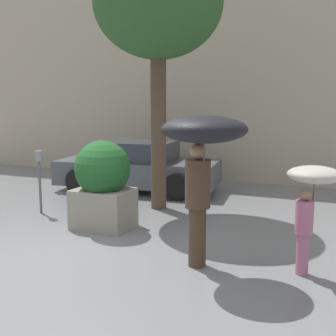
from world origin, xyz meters
name	(u,v)px	position (x,y,z in m)	size (l,w,h in m)	color
ground_plane	(76,251)	(0.00, 0.00, 0.00)	(40.00, 40.00, 0.00)	slate
building_facade	(211,72)	(0.00, 6.50, 3.00)	(18.00, 0.30, 6.00)	#B7A88E
planter_box	(103,183)	(-0.24, 1.17, 0.79)	(0.97, 0.96, 1.52)	gray
person_adult	(203,147)	(1.89, 0.09, 1.60)	(1.07, 1.07, 1.99)	#473323
person_child	(311,190)	(3.18, 0.45, 1.08)	(0.66, 0.66, 1.38)	#B76684
parked_car_near	(139,168)	(-1.16, 4.30, 0.56)	(4.07, 2.24, 1.21)	#4C5156
street_tree	(158,6)	(0.06, 2.81, 3.99)	(2.51, 2.51, 5.12)	brown
parking_meter	(39,168)	(-1.91, 1.54, 0.89)	(0.14, 0.14, 1.23)	#595B60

